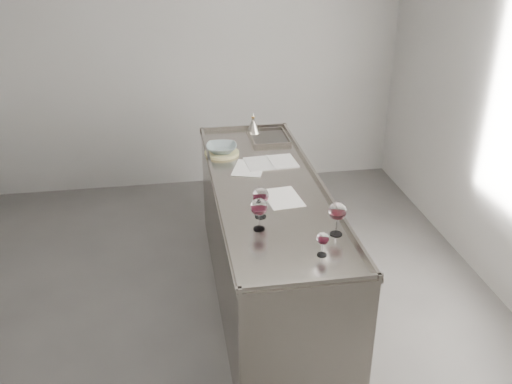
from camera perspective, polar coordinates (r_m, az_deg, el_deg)
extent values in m
cube|color=#4E4C49|center=(4.17, -5.09, -13.59)|extent=(4.50, 5.00, 0.02)
cube|color=#A09D9B|center=(5.86, -7.76, 13.58)|extent=(4.50, 0.02, 2.80)
cube|color=gray|center=(4.19, 1.17, -5.37)|extent=(0.75, 2.40, 0.92)
cube|color=gray|center=(3.96, 1.23, 0.44)|extent=(0.77, 2.42, 0.02)
cube|color=gray|center=(2.95, 5.51, -9.03)|extent=(0.77, 0.02, 0.03)
cube|color=gray|center=(5.04, -1.24, 6.48)|extent=(0.77, 0.02, 0.03)
cube|color=gray|center=(3.91, -4.03, 0.40)|extent=(0.02, 2.42, 0.03)
cube|color=gray|center=(4.03, 6.35, 1.13)|extent=(0.02, 2.42, 0.03)
cube|color=#595654|center=(4.82, 1.29, 5.31)|extent=(0.30, 0.38, 0.01)
cylinder|color=white|center=(3.43, 0.30, -3.68)|extent=(0.07, 0.07, 0.00)
cylinder|color=white|center=(3.40, 0.31, -2.93)|extent=(0.01, 0.01, 0.10)
ellipsoid|color=white|center=(3.36, 0.31, -1.51)|extent=(0.10, 0.10, 0.11)
cylinder|color=#390712|center=(3.37, 0.31, -1.86)|extent=(0.07, 0.07, 0.02)
cylinder|color=white|center=(3.56, 0.45, -2.45)|extent=(0.07, 0.07, 0.00)
cylinder|color=white|center=(3.54, 0.46, -1.73)|extent=(0.01, 0.01, 0.10)
ellipsoid|color=white|center=(3.50, 0.46, -0.36)|extent=(0.10, 0.10, 0.11)
cylinder|color=#370712|center=(3.51, 0.46, -0.70)|extent=(0.07, 0.07, 0.02)
cylinder|color=white|center=(3.41, 8.00, -4.17)|extent=(0.07, 0.07, 0.00)
cylinder|color=white|center=(3.38, 8.05, -3.39)|extent=(0.01, 0.01, 0.10)
ellipsoid|color=white|center=(3.33, 8.16, -1.91)|extent=(0.11, 0.11, 0.11)
cylinder|color=#34070C|center=(3.34, 8.13, -2.27)|extent=(0.08, 0.08, 0.02)
cylinder|color=white|center=(3.20, 6.61, -6.24)|extent=(0.06, 0.06, 0.00)
cylinder|color=white|center=(3.18, 6.64, -5.67)|extent=(0.01, 0.01, 0.07)
ellipsoid|color=white|center=(3.15, 6.71, -4.63)|extent=(0.07, 0.07, 0.07)
cylinder|color=#3C0813|center=(3.15, 6.69, -4.88)|extent=(0.05, 0.05, 0.02)
cube|color=white|center=(4.31, 0.24, 2.85)|extent=(0.20, 0.28, 0.01)
cube|color=white|center=(4.35, 2.74, 3.08)|extent=(0.20, 0.28, 0.01)
cylinder|color=white|center=(4.33, 1.50, 3.03)|extent=(0.03, 0.27, 0.01)
cube|color=silver|center=(3.80, 2.70, -0.58)|extent=(0.25, 0.34, 0.00)
cube|color=white|center=(4.24, -0.71, 2.42)|extent=(0.30, 0.36, 0.00)
cylinder|color=#C3BB7E|center=(4.50, -3.45, 3.92)|extent=(0.31, 0.31, 0.02)
imported|color=gray|center=(4.49, -3.46, 4.39)|extent=(0.26, 0.26, 0.06)
cone|color=gray|center=(4.93, -0.29, 6.53)|extent=(0.13, 0.13, 0.11)
cylinder|color=gray|center=(4.91, -0.29, 7.27)|extent=(0.02, 0.02, 0.03)
cylinder|color=olive|center=(4.90, -0.29, 7.50)|extent=(0.03, 0.03, 0.01)
cone|color=gray|center=(4.90, -0.29, 7.77)|extent=(0.02, 0.02, 0.04)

